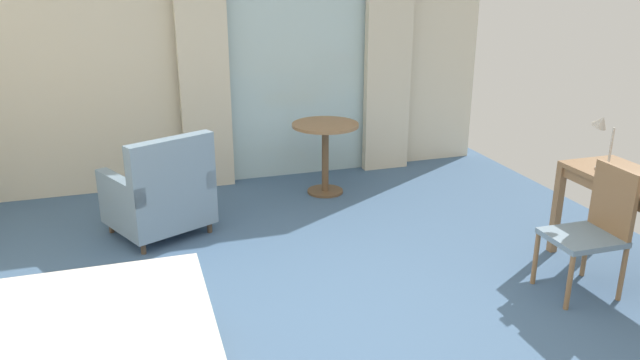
% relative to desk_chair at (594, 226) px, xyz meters
% --- Properties ---
extents(ground, '(6.36, 7.16, 0.10)m').
position_rel_desk_chair_xyz_m(ground, '(-2.05, -0.05, -0.55)').
color(ground, '#426084').
extents(wall_back, '(5.96, 0.12, 2.75)m').
position_rel_desk_chair_xyz_m(wall_back, '(-2.05, 3.27, 0.87)').
color(wall_back, beige).
rests_on(wall_back, ground).
extents(balcony_glass_door, '(1.57, 0.02, 2.42)m').
position_rel_desk_chair_xyz_m(balcony_glass_door, '(-1.24, 3.19, 0.71)').
color(balcony_glass_door, silver).
rests_on(balcony_glass_door, ground).
extents(curtain_panel_left, '(0.50, 0.10, 2.55)m').
position_rel_desk_chair_xyz_m(curtain_panel_left, '(-2.25, 3.09, 0.77)').
color(curtain_panel_left, beige).
rests_on(curtain_panel_left, ground).
extents(curtain_panel_right, '(0.52, 0.10, 2.55)m').
position_rel_desk_chair_xyz_m(curtain_panel_right, '(-0.23, 3.09, 0.77)').
color(curtain_panel_right, beige).
rests_on(curtain_panel_right, ground).
extents(desk_chair, '(0.48, 0.43, 0.92)m').
position_rel_desk_chair_xyz_m(desk_chair, '(0.00, 0.00, 0.00)').
color(desk_chair, gray).
rests_on(desk_chair, ground).
extents(desk_lamp, '(0.18, 0.26, 0.42)m').
position_rel_desk_chair_xyz_m(desk_lamp, '(0.34, 0.40, 0.51)').
color(desk_lamp, '#B7B2A8').
rests_on(desk_lamp, writing_desk).
extents(armchair_by_window, '(0.98, 0.96, 0.91)m').
position_rel_desk_chair_xyz_m(armchair_by_window, '(-2.82, 1.93, -0.14)').
color(armchair_by_window, gray).
rests_on(armchair_by_window, ground).
extents(round_cafe_table, '(0.67, 0.67, 0.73)m').
position_rel_desk_chair_xyz_m(round_cafe_table, '(-1.15, 2.51, 0.04)').
color(round_cafe_table, olive).
rests_on(round_cafe_table, ground).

